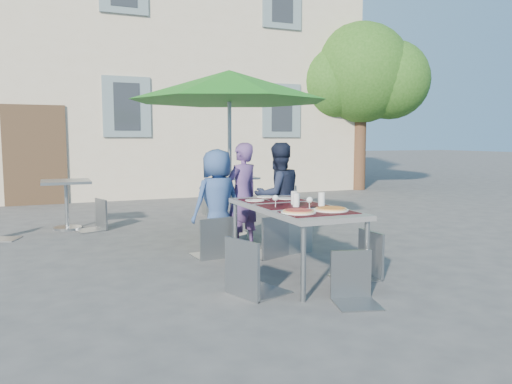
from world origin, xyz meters
name	(u,v)px	position (x,y,z in m)	size (l,w,h in m)	color
ground	(247,286)	(0.00, 0.00, 0.00)	(90.00, 90.00, 0.00)	#403F42
building	(104,25)	(0.00, 11.50, 4.85)	(13.60, 8.20, 11.10)	#C0B19B
tree	(362,75)	(6.55, 7.54, 3.25)	(3.60, 3.00, 4.70)	#4E3321
dining_table	(293,211)	(0.62, 0.21, 0.70)	(0.80, 1.85, 0.76)	#4B4C51
pizza_near_left	(298,211)	(0.42, -0.30, 0.77)	(0.34, 0.34, 0.03)	white
pizza_near_right	(331,209)	(0.79, -0.29, 0.77)	(0.35, 0.35, 0.03)	white
glassware	(302,199)	(0.67, 0.11, 0.83)	(0.55, 0.47, 0.15)	silver
place_settings	(269,198)	(0.63, 0.83, 0.76)	(0.68, 0.49, 0.01)	white
child_0	(217,202)	(0.18, 1.43, 0.67)	(0.65, 0.43, 1.34)	navy
child_1	(242,196)	(0.57, 1.58, 0.71)	(0.52, 0.34, 1.41)	#563B7A
child_2	(278,196)	(1.05, 1.48, 0.71)	(0.69, 0.40, 1.41)	#181E35
chair_0	(213,212)	(0.07, 1.26, 0.57)	(0.46, 0.47, 0.97)	gray
chair_1	(270,210)	(0.73, 1.04, 0.59)	(0.57, 0.57, 1.00)	gray
chair_2	(292,205)	(1.10, 1.15, 0.62)	(0.51, 0.51, 1.05)	gray
chair_3	(251,231)	(-0.08, -0.29, 0.61)	(0.59, 0.59, 1.04)	#8F959A
chair_4	(364,227)	(1.25, -0.20, 0.55)	(0.43, 0.42, 0.93)	gray
chair_5	(355,248)	(0.71, -0.83, 0.50)	(0.47, 0.47, 0.86)	gray
patio_umbrella	(229,87)	(0.63, 2.22, 2.19)	(2.81, 2.81, 2.43)	#AAADB2
cafe_table_0	(66,195)	(-1.51, 4.02, 0.56)	(0.74, 0.74, 0.80)	#AAADB2
bg_chair_r_0	(95,196)	(-1.10, 3.79, 0.55)	(0.52, 0.52, 0.94)	gray
cafe_table_1	(238,189)	(1.68, 4.63, 0.48)	(0.67, 0.67, 0.72)	#AAADB2
bg_chair_l_1	(209,190)	(1.06, 4.55, 0.49)	(0.40, 0.39, 0.85)	gray
bg_chair_r_1	(287,181)	(2.62, 4.35, 0.62)	(0.53, 0.52, 1.04)	gray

